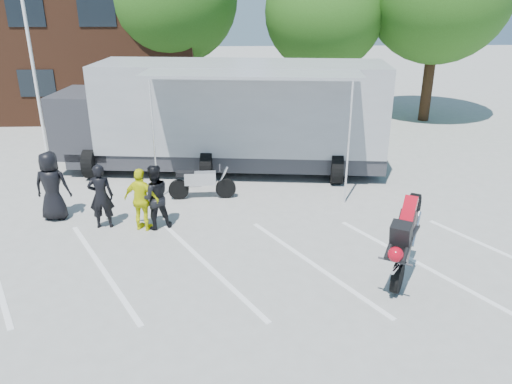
{
  "coord_description": "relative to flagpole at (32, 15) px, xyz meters",
  "views": [
    {
      "loc": [
        0.87,
        -8.95,
        5.83
      ],
      "look_at": [
        1.34,
        2.27,
        1.3
      ],
      "focal_mm": 35.0,
      "sensor_mm": 36.0,
      "label": 1
    }
  ],
  "objects": [
    {
      "name": "ground",
      "position": [
        6.24,
        -10.0,
        -5.05
      ],
      "size": [
        100.0,
        100.0,
        0.0
      ],
      "primitive_type": "plane",
      "color": "#9F9F9A",
      "rests_on": "ground"
    },
    {
      "name": "parking_bay_lines",
      "position": [
        6.24,
        -9.0,
        -5.05
      ],
      "size": [
        18.09,
        13.33,
        0.01
      ],
      "primitive_type": "cube",
      "rotation": [
        0.0,
        0.0,
        0.52
      ],
      "color": "white",
      "rests_on": "ground"
    },
    {
      "name": "office_building",
      "position": [
        -3.76,
        8.0,
        -1.55
      ],
      "size": [
        18.0,
        8.0,
        7.0
      ],
      "primitive_type": "cube",
      "color": "#4C2818",
      "rests_on": "ground"
    },
    {
      "name": "flagpole",
      "position": [
        0.0,
        0.0,
        0.0
      ],
      "size": [
        1.61,
        0.12,
        8.0
      ],
      "color": "white",
      "rests_on": "ground"
    },
    {
      "name": "tree_mid",
      "position": [
        11.24,
        5.0,
        -0.11
      ],
      "size": [
        5.44,
        5.44,
        7.68
      ],
      "color": "#382314",
      "rests_on": "ground"
    },
    {
      "name": "transporter_truck",
      "position": [
        6.81,
        -2.33,
        -5.05
      ],
      "size": [
        12.08,
        6.75,
        3.68
      ],
      "primitive_type": null,
      "rotation": [
        0.0,
        0.0,
        -0.1
      ],
      "color": "#9B9FA4",
      "rests_on": "ground"
    },
    {
      "name": "parked_motorcycle",
      "position": [
        6.08,
        -4.95,
        -5.05
      ],
      "size": [
        2.08,
        0.75,
        1.08
      ],
      "primitive_type": null,
      "rotation": [
        0.0,
        0.0,
        1.6
      ],
      "color": "#BABABF",
      "rests_on": "ground"
    },
    {
      "name": "stunt_bike_rider",
      "position": [
        10.74,
        -9.63,
        -5.05
      ],
      "size": [
        1.65,
        2.0,
        2.14
      ],
      "primitive_type": null,
      "rotation": [
        0.0,
        0.0,
        -0.53
      ],
      "color": "black",
      "rests_on": "ground"
    },
    {
      "name": "spectator_leather_a",
      "position": [
        2.14,
        -6.22,
        -4.09
      ],
      "size": [
        0.97,
        0.66,
        1.92
      ],
      "primitive_type": "imported",
      "rotation": [
        0.0,
        0.0,
        3.09
      ],
      "color": "black",
      "rests_on": "ground"
    },
    {
      "name": "spectator_leather_b",
      "position": [
        3.58,
        -6.81,
        -4.17
      ],
      "size": [
        0.67,
        0.47,
        1.76
      ],
      "primitive_type": "imported",
      "rotation": [
        0.0,
        0.0,
        3.23
      ],
      "color": "black",
      "rests_on": "ground"
    },
    {
      "name": "spectator_leather_c",
      "position": [
        4.97,
        -6.9,
        -4.18
      ],
      "size": [
        1.02,
        0.91,
        1.74
      ],
      "primitive_type": "imported",
      "rotation": [
        0.0,
        0.0,
        3.5
      ],
      "color": "black",
      "rests_on": "ground"
    },
    {
      "name": "spectator_hivis",
      "position": [
        4.67,
        -7.01,
        -4.21
      ],
      "size": [
        1.06,
        0.7,
        1.68
      ],
      "primitive_type": "imported",
      "rotation": [
        0.0,
        0.0,
        2.82
      ],
      "color": "#E7EC0C",
      "rests_on": "ground"
    }
  ]
}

